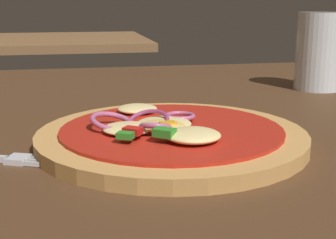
# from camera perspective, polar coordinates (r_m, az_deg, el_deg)

# --- Properties ---
(dining_table) EXTENTS (1.20, 1.10, 0.03)m
(dining_table) POSITION_cam_1_polar(r_m,az_deg,el_deg) (0.46, -5.52, -4.83)
(dining_table) COLOR #4C301C
(dining_table) RESTS_ON ground
(pizza) EXTENTS (0.26, 0.26, 0.03)m
(pizza) POSITION_cam_1_polar(r_m,az_deg,el_deg) (0.46, 0.27, -1.91)
(pizza) COLOR tan
(pizza) RESTS_ON dining_table
(beer_glass) EXTENTS (0.07, 0.07, 0.12)m
(beer_glass) POSITION_cam_1_polar(r_m,az_deg,el_deg) (0.77, 17.26, 7.13)
(beer_glass) COLOR silver
(beer_glass) RESTS_ON dining_table
(background_table) EXTENTS (0.63, 0.60, 0.03)m
(background_table) POSITION_cam_1_polar(r_m,az_deg,el_deg) (1.80, -12.86, 8.90)
(background_table) COLOR brown
(background_table) RESTS_ON ground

